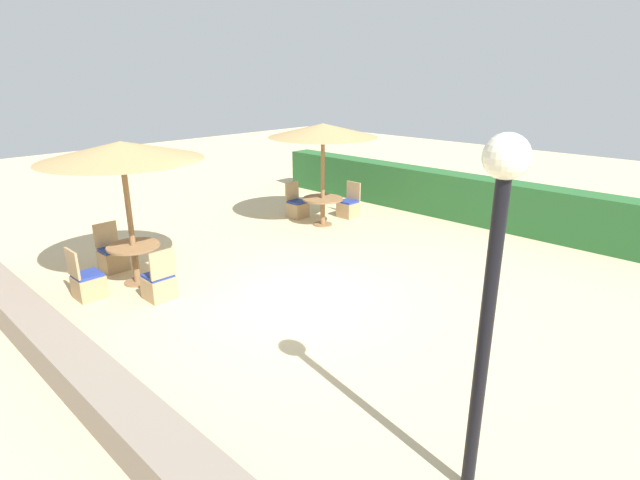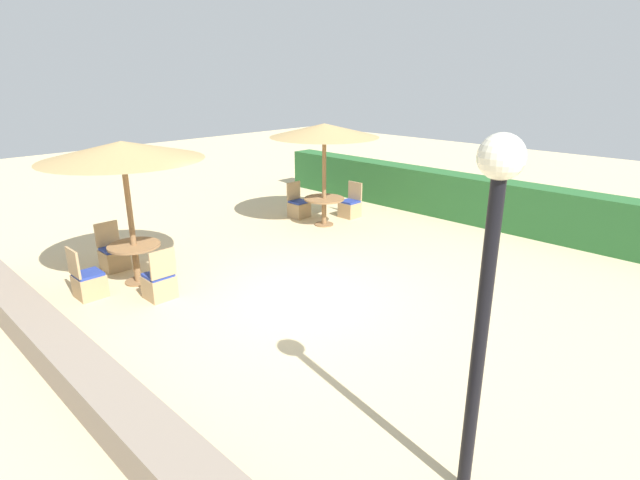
{
  "view_description": "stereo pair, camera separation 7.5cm",
  "coord_description": "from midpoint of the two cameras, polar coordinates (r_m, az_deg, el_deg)",
  "views": [
    {
      "loc": [
        5.81,
        -5.43,
        3.74
      ],
      "look_at": [
        0.0,
        0.6,
        0.9
      ],
      "focal_mm": 28.0,
      "sensor_mm": 36.0,
      "label": 1
    },
    {
      "loc": [
        5.87,
        -5.37,
        3.74
      ],
      "look_at": [
        0.0,
        0.6,
        0.9
      ],
      "focal_mm": 28.0,
      "sensor_mm": 36.0,
      "label": 2
    }
  ],
  "objects": [
    {
      "name": "patio_chair_front_left_west",
      "position": [
        10.67,
        -22.78,
        -1.81
      ],
      "size": [
        0.46,
        0.46,
        0.93
      ],
      "rotation": [
        0.0,
        0.0,
        -1.57
      ],
      "color": "tan",
      "rests_on": "ground_plane"
    },
    {
      "name": "patio_chair_back_left_north",
      "position": [
        13.47,
        3.12,
        3.75
      ],
      "size": [
        0.46,
        0.46,
        0.93
      ],
      "rotation": [
        0.0,
        0.0,
        3.14
      ],
      "color": "tan",
      "rests_on": "ground_plane"
    },
    {
      "name": "ground_plane",
      "position": [
        8.79,
        -2.98,
        -6.47
      ],
      "size": [
        40.0,
        40.0,
        0.0
      ],
      "primitive_type": "plane",
      "color": "#D1BA8C"
    },
    {
      "name": "round_table_back_left",
      "position": [
        12.65,
        0.14,
        4.13
      ],
      "size": [
        1.02,
        1.02,
        0.71
      ],
      "color": "olive",
      "rests_on": "ground_plane"
    },
    {
      "name": "patio_chair_back_left_west",
      "position": [
        13.45,
        -2.79,
        3.72
      ],
      "size": [
        0.46,
        0.46,
        0.93
      ],
      "rotation": [
        0.0,
        0.0,
        -1.57
      ],
      "color": "tan",
      "rests_on": "ground_plane"
    },
    {
      "name": "parasol_front_left",
      "position": [
        9.31,
        -21.99,
        9.38
      ],
      "size": [
        2.78,
        2.78,
        2.61
      ],
      "color": "olive",
      "rests_on": "ground_plane"
    },
    {
      "name": "round_table_front_left",
      "position": [
        9.76,
        -20.66,
        -1.58
      ],
      "size": [
        0.94,
        0.94,
        0.74
      ],
      "color": "olive",
      "rests_on": "ground_plane"
    },
    {
      "name": "lamp_post",
      "position": [
        4.2,
        18.85,
        -1.67
      ],
      "size": [
        0.36,
        0.36,
        3.32
      ],
      "color": "black",
      "rests_on": "ground_plane"
    },
    {
      "name": "stone_border",
      "position": [
        7.03,
        -26.07,
        -13.32
      ],
      "size": [
        10.0,
        0.56,
        0.47
      ],
      "primitive_type": "cube",
      "color": "gray",
      "rests_on": "ground_plane"
    },
    {
      "name": "hedge_row",
      "position": [
        13.49,
        17.08,
        4.42
      ],
      "size": [
        13.0,
        0.7,
        1.19
      ],
      "primitive_type": "cube",
      "color": "#28602D",
      "rests_on": "ground_plane"
    },
    {
      "name": "parasol_back_left",
      "position": [
        12.32,
        0.15,
        12.39
      ],
      "size": [
        2.67,
        2.67,
        2.55
      ],
      "color": "olive",
      "rests_on": "ground_plane"
    },
    {
      "name": "patio_chair_front_left_south",
      "position": [
        9.54,
        -25.22,
        -4.55
      ],
      "size": [
        0.46,
        0.46,
        0.93
      ],
      "color": "tan",
      "rests_on": "ground_plane"
    },
    {
      "name": "patio_chair_front_left_east",
      "position": [
        9.05,
        -18.11,
        -4.85
      ],
      "size": [
        0.46,
        0.46,
        0.93
      ],
      "rotation": [
        0.0,
        0.0,
        1.57
      ],
      "color": "tan",
      "rests_on": "ground_plane"
    }
  ]
}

